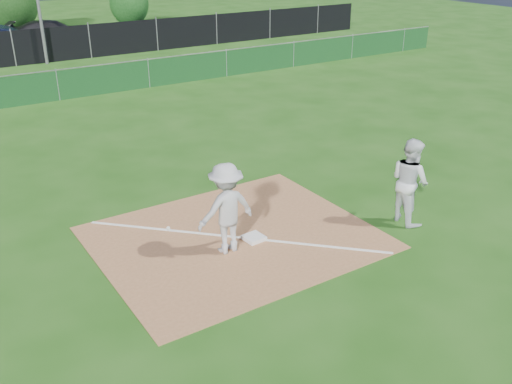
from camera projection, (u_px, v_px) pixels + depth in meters
ground at (101, 132)px, 19.75m from camera, size 90.00×90.00×0.00m
infield_dirt at (235, 237)px, 12.88m from camera, size 6.00×5.00×0.02m
foul_line at (235, 237)px, 12.88m from camera, size 5.01×5.01×0.01m
green_fence at (58, 86)px, 23.32m from camera, size 44.00×0.05×1.20m
black_fence at (13, 49)px, 29.30m from camera, size 46.00×0.04×1.80m
first_base at (254, 238)px, 12.76m from camera, size 0.46×0.46×0.09m
play_at_first at (226, 208)px, 11.94m from camera, size 2.00×0.76×2.00m
runner at (410, 181)px, 13.25m from camera, size 0.90×1.09×2.06m
car_mid at (4, 40)px, 32.71m from camera, size 4.74×2.67×1.48m
car_right at (53, 33)px, 34.96m from camera, size 5.48×3.70×1.47m
tree_right at (129, 3)px, 41.36m from camera, size 2.83×2.83×3.35m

